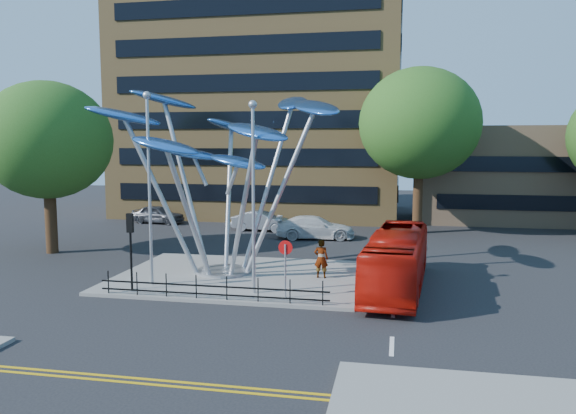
% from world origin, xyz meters
% --- Properties ---
extents(ground, '(120.00, 120.00, 0.00)m').
position_xyz_m(ground, '(0.00, 0.00, 0.00)').
color(ground, black).
rests_on(ground, ground).
extents(traffic_island, '(12.00, 9.00, 0.15)m').
position_xyz_m(traffic_island, '(-1.00, 6.00, 0.07)').
color(traffic_island, slate).
rests_on(traffic_island, ground).
extents(double_yellow_near, '(40.00, 0.12, 0.01)m').
position_xyz_m(double_yellow_near, '(0.00, -6.00, 0.01)').
color(double_yellow_near, gold).
rests_on(double_yellow_near, ground).
extents(double_yellow_far, '(40.00, 0.12, 0.01)m').
position_xyz_m(double_yellow_far, '(0.00, -6.30, 0.01)').
color(double_yellow_far, gold).
rests_on(double_yellow_far, ground).
extents(brick_tower, '(25.00, 15.00, 30.00)m').
position_xyz_m(brick_tower, '(-6.00, 32.00, 15.00)').
color(brick_tower, olive).
rests_on(brick_tower, ground).
extents(low_building_near, '(15.00, 8.00, 8.00)m').
position_xyz_m(low_building_near, '(16.00, 30.00, 4.00)').
color(low_building_near, tan).
rests_on(low_building_near, ground).
extents(tree_right, '(8.80, 8.80, 12.11)m').
position_xyz_m(tree_right, '(8.00, 22.00, 8.04)').
color(tree_right, black).
rests_on(tree_right, ground).
extents(tree_left, '(7.60, 7.60, 10.32)m').
position_xyz_m(tree_left, '(-14.00, 10.00, 6.79)').
color(tree_left, black).
rests_on(tree_left, ground).
extents(leaf_sculpture, '(12.72, 9.54, 9.51)m').
position_xyz_m(leaf_sculpture, '(-2.07, 6.68, 6.87)').
color(leaf_sculpture, '#9EA0A5').
rests_on(leaf_sculpture, traffic_island).
extents(street_lamp_left, '(0.36, 0.36, 8.80)m').
position_xyz_m(street_lamp_left, '(-4.50, 3.50, 5.36)').
color(street_lamp_left, '#9EA0A5').
rests_on(street_lamp_left, traffic_island).
extents(street_lamp_right, '(0.36, 0.36, 8.30)m').
position_xyz_m(street_lamp_right, '(0.50, 3.00, 5.09)').
color(street_lamp_right, '#9EA0A5').
rests_on(street_lamp_right, traffic_island).
extents(traffic_light_island, '(0.28, 0.18, 3.42)m').
position_xyz_m(traffic_light_island, '(-5.00, 2.50, 2.61)').
color(traffic_light_island, black).
rests_on(traffic_light_island, traffic_island).
extents(no_entry_sign_island, '(0.60, 0.10, 2.45)m').
position_xyz_m(no_entry_sign_island, '(2.00, 2.52, 1.82)').
color(no_entry_sign_island, '#9EA0A5').
rests_on(no_entry_sign_island, traffic_island).
extents(pedestrian_railing_front, '(10.00, 0.06, 1.00)m').
position_xyz_m(pedestrian_railing_front, '(-1.00, 1.70, 0.55)').
color(pedestrian_railing_front, black).
rests_on(pedestrian_railing_front, traffic_island).
extents(red_bus, '(3.08, 9.87, 2.70)m').
position_xyz_m(red_bus, '(6.60, 5.38, 1.35)').
color(red_bus, '#AA1107').
rests_on(red_bus, ground).
extents(pedestrian, '(0.70, 0.47, 1.89)m').
position_xyz_m(pedestrian, '(3.00, 6.29, 1.09)').
color(pedestrian, gray).
rests_on(pedestrian, traffic_island).
extents(parked_car_left, '(4.60, 2.37, 1.50)m').
position_xyz_m(parked_car_left, '(-12.96, 23.00, 0.75)').
color(parked_car_left, '#45474D').
rests_on(parked_car_left, ground).
extents(parked_car_mid, '(4.61, 1.90, 1.48)m').
position_xyz_m(parked_car_mid, '(-3.53, 20.78, 0.74)').
color(parked_car_mid, '#A4A5AC').
rests_on(parked_car_mid, ground).
extents(parked_car_right, '(5.70, 2.92, 1.58)m').
position_xyz_m(parked_car_right, '(0.97, 18.09, 0.79)').
color(parked_car_right, silver).
rests_on(parked_car_right, ground).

